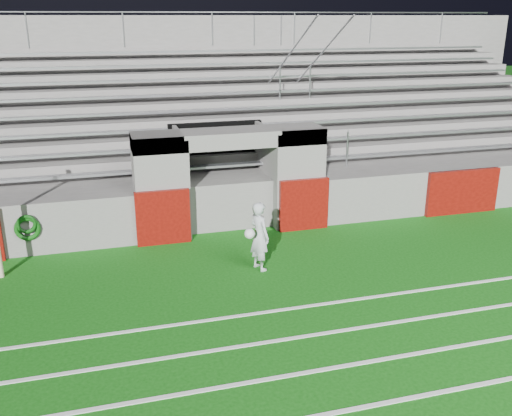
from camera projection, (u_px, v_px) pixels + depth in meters
name	position (u px, v px, depth m)	size (l,w,h in m)	color
ground	(271.00, 287.00, 11.69)	(90.00, 90.00, 0.00)	#0E510D
stadium_structure	(198.00, 139.00, 18.47)	(26.00, 8.48, 5.42)	#63605D
goalkeeper_with_ball	(259.00, 236.00, 12.26)	(0.68, 0.72, 1.54)	#ACB3B6
hose_coil	(27.00, 227.00, 12.87)	(0.58, 0.15, 0.64)	#0E470E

